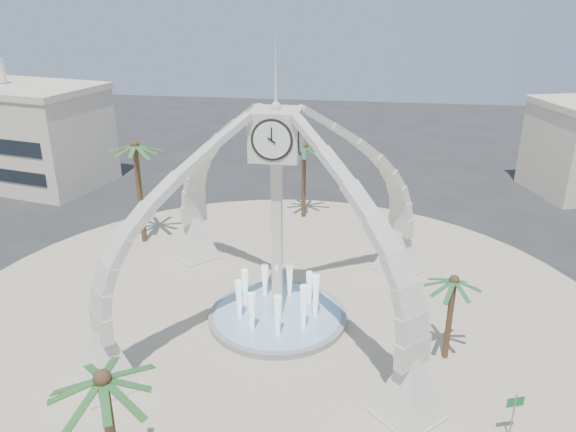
# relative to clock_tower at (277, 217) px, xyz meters

# --- Properties ---
(ground) EXTENTS (140.00, 140.00, 0.00)m
(ground) POSITION_rel_clock_tower_xyz_m (0.00, 0.00, -6.49)
(ground) COLOR #282828
(ground) RESTS_ON ground
(plaza) EXTENTS (40.00, 40.00, 0.06)m
(plaza) POSITION_rel_clock_tower_xyz_m (0.00, 0.00, -6.46)
(plaza) COLOR tan
(plaza) RESTS_ON ground
(clock_tower) EXTENTS (17.94, 17.94, 16.30)m
(clock_tower) POSITION_rel_clock_tower_xyz_m (0.00, 0.00, 0.00)
(clock_tower) COLOR silver
(clock_tower) RESTS_ON ground
(fountain) EXTENTS (8.00, 8.00, 3.62)m
(fountain) POSITION_rel_clock_tower_xyz_m (0.00, 0.00, -6.20)
(fountain) COLOR #969799
(fountain) RESTS_ON ground
(palm_east) EXTENTS (4.05, 4.05, 5.21)m
(palm_east) POSITION_rel_clock_tower_xyz_m (9.24, -2.29, -1.96)
(palm_east) COLOR brown
(palm_east) RESTS_ON ground
(palm_west) EXTENTS (4.65, 4.65, 8.39)m
(palm_west) POSITION_rel_clock_tower_xyz_m (-11.87, 9.28, 0.95)
(palm_west) COLOR brown
(palm_west) RESTS_ON ground
(palm_north) EXTENTS (4.09, 4.09, 6.91)m
(palm_north) POSITION_rel_clock_tower_xyz_m (-0.51, 16.04, -0.41)
(palm_north) COLOR brown
(palm_north) RESTS_ON ground
(palm_south) EXTENTS (5.17, 5.17, 6.62)m
(palm_south) POSITION_rel_clock_tower_xyz_m (-3.59, -13.51, -0.69)
(palm_south) COLOR brown
(palm_south) RESTS_ON ground
(street_sign) EXTENTS (0.81, 0.31, 2.31)m
(street_sign) POSITION_rel_clock_tower_xyz_m (11.36, -7.69, -4.84)
(street_sign) COLOR slate
(street_sign) RESTS_ON ground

